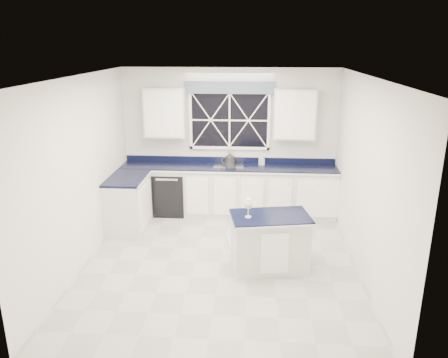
# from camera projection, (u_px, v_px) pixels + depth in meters

# --- Properties ---
(ground) EXTENTS (4.50, 4.50, 0.00)m
(ground) POSITION_uv_depth(u_px,v_px,m) (221.00, 262.00, 6.49)
(ground) COLOR #AEAEA9
(ground) RESTS_ON ground
(back_wall) EXTENTS (4.00, 0.10, 2.70)m
(back_wall) POSITION_uv_depth(u_px,v_px,m) (230.00, 141.00, 8.23)
(back_wall) COLOR silver
(back_wall) RESTS_ON ground
(base_cabinets) EXTENTS (3.99, 1.60, 0.90)m
(base_cabinets) POSITION_uv_depth(u_px,v_px,m) (210.00, 194.00, 8.08)
(base_cabinets) COLOR silver
(base_cabinets) RESTS_ON ground
(countertop) EXTENTS (3.98, 0.64, 0.04)m
(countertop) POSITION_uv_depth(u_px,v_px,m) (229.00, 167.00, 8.07)
(countertop) COLOR black
(countertop) RESTS_ON base_cabinets
(dishwasher) EXTENTS (0.60, 0.58, 0.82)m
(dishwasher) POSITION_uv_depth(u_px,v_px,m) (171.00, 192.00, 8.30)
(dishwasher) COLOR black
(dishwasher) RESTS_ON ground
(window) EXTENTS (1.65, 0.09, 1.26)m
(window) POSITION_uv_depth(u_px,v_px,m) (230.00, 116.00, 8.04)
(window) COLOR black
(window) RESTS_ON ground
(upper_cabinets) EXTENTS (3.10, 0.34, 0.90)m
(upper_cabinets) POSITION_uv_depth(u_px,v_px,m) (229.00, 113.00, 7.90)
(upper_cabinets) COLOR silver
(upper_cabinets) RESTS_ON ground
(faucet) EXTENTS (0.05, 0.20, 0.30)m
(faucet) POSITION_uv_depth(u_px,v_px,m) (229.00, 155.00, 8.20)
(faucet) COLOR #B6B6B8
(faucet) RESTS_ON countertop
(island) EXTENTS (1.19, 0.85, 0.82)m
(island) POSITION_uv_depth(u_px,v_px,m) (270.00, 242.00, 6.22)
(island) COLOR silver
(island) RESTS_ON ground
(rug) EXTENTS (1.40, 1.01, 0.02)m
(rug) POSITION_uv_depth(u_px,v_px,m) (267.00, 241.00, 7.17)
(rug) COLOR #B8B8B3
(rug) RESTS_ON ground
(kettle) EXTENTS (0.31, 0.22, 0.22)m
(kettle) POSITION_uv_depth(u_px,v_px,m) (230.00, 159.00, 8.13)
(kettle) COLOR #2E2E31
(kettle) RESTS_ON countertop
(wine_glass) EXTENTS (0.11, 0.11, 0.27)m
(wine_glass) POSITION_uv_depth(u_px,v_px,m) (248.00, 204.00, 5.99)
(wine_glass) COLOR silver
(wine_glass) RESTS_ON island
(soap_bottle) EXTENTS (0.11, 0.12, 0.19)m
(soap_bottle) POSITION_uv_depth(u_px,v_px,m) (262.00, 160.00, 8.11)
(soap_bottle) COLOR silver
(soap_bottle) RESTS_ON countertop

